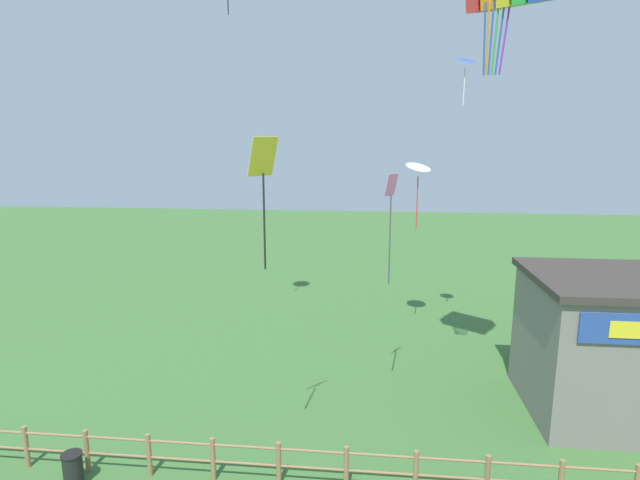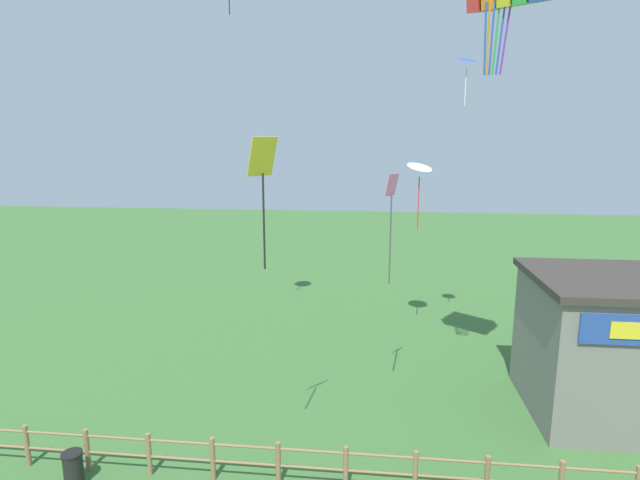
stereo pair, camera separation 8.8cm
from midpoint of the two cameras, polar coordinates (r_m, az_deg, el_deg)
wooden_fence at (r=14.51m, az=-0.76°, el=-24.16°), size 20.06×0.14×1.25m
seaside_building at (r=19.85m, az=32.35°, el=-10.27°), size 6.78×4.95×4.81m
trash_bin at (r=16.07m, az=-26.20°, el=-22.45°), size 0.54×0.54×0.98m
kite_white_delta at (r=22.68m, az=11.44°, el=8.05°), size 1.56×1.55×3.05m
kite_pink_diamond at (r=16.27m, az=8.28°, el=3.16°), size 0.46×0.52×3.63m
kite_blue_delta at (r=22.02m, az=16.56°, el=18.96°), size 1.07×1.05×1.96m
kite_yellow_diamond at (r=12.22m, az=-6.34°, el=7.21°), size 0.71×0.73×3.25m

